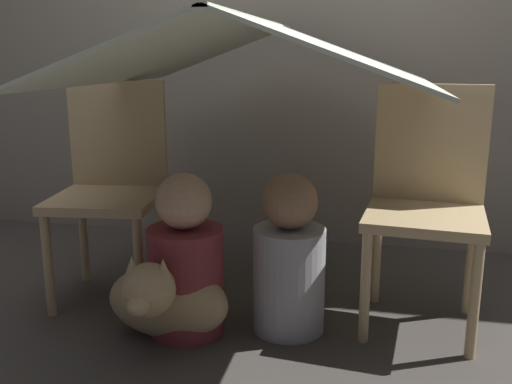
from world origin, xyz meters
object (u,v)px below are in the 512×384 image
at_px(chair_left, 111,180).
at_px(chair_right, 427,196).
at_px(person_second, 289,262).
at_px(dog, 164,299).
at_px(person_front, 186,264).

distance_m(chair_left, chair_right, 1.26).
relative_size(person_second, dog, 1.33).
bearing_deg(dog, person_second, 24.71).
bearing_deg(dog, person_front, 61.28).
bearing_deg(chair_right, chair_left, -174.12).
relative_size(chair_right, dog, 2.00).
bearing_deg(chair_left, person_second, -20.75).
bearing_deg(person_second, dog, -155.29).
xyz_separation_m(chair_left, person_second, (0.78, -0.19, -0.23)).
distance_m(chair_left, person_front, 0.55).
height_order(chair_right, person_second, chair_right).
bearing_deg(chair_right, person_front, -155.25).
relative_size(chair_left, person_front, 1.50).
bearing_deg(chair_left, dog, -53.26).
distance_m(person_second, dog, 0.47).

